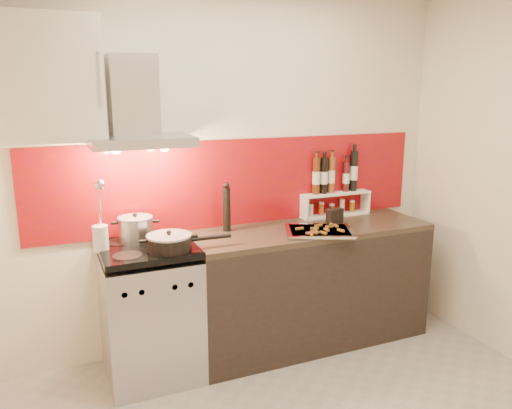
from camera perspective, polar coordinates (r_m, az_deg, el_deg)
name	(u,v)px	position (r m, az deg, el deg)	size (l,w,h in m)	color
back_wall	(232,172)	(3.67, -2.77, 3.74)	(3.40, 0.02, 2.60)	silver
backsplash	(239,182)	(3.69, -1.97, 2.54)	(3.00, 0.02, 0.64)	maroon
range_stove	(151,313)	(3.46, -11.94, -12.05)	(0.60, 0.60, 0.91)	#B7B7BA
counter	(309,284)	(3.85, 6.05, -9.07)	(1.80, 0.60, 0.90)	black
range_hood	(136,114)	(3.29, -13.52, 10.07)	(0.62, 0.50, 0.61)	#B7B7BA
upper_cabinet	(39,79)	(3.22, -23.60, 13.00)	(0.70, 0.35, 0.72)	beige
stock_pot	(136,229)	(3.38, -13.59, -2.74)	(0.23, 0.23, 0.20)	#B7B7BA
saute_pan	(170,242)	(3.17, -9.77, -4.26)	(0.54, 0.28, 0.13)	black
utensil_jar	(100,230)	(3.25, -17.36, -2.79)	(0.10, 0.15, 0.47)	silver
pepper_mill	(227,208)	(3.55, -3.38, -0.35)	(0.06, 0.06, 0.36)	black
step_shelf	(334,189)	(4.02, 8.93, 1.78)	(0.59, 0.16, 0.51)	white
caddy_box	(335,216)	(3.80, 8.98, -1.31)	(0.13, 0.06, 0.11)	black
baking_tray	(319,231)	(3.56, 7.27, -2.99)	(0.57, 0.51, 0.03)	silver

